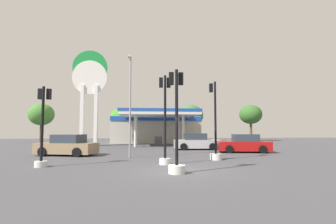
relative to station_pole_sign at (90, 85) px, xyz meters
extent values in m
plane|color=#47474C|center=(8.11, -18.84, -7.35)|extent=(90.00, 90.00, 0.00)
cube|color=beige|center=(8.36, 7.20, -5.43)|extent=(12.65, 6.99, 3.84)
cube|color=#194CB2|center=(8.36, 3.65, -3.86)|extent=(12.65, 0.12, 0.60)
cube|color=white|center=(8.36, -0.26, -3.56)|extent=(9.12, 7.32, 0.35)
cube|color=#194CB2|center=(8.36, -0.26, -3.24)|extent=(9.22, 7.42, 0.30)
cylinder|color=silver|center=(5.62, -2.27, -5.54)|extent=(0.32, 0.32, 3.61)
cylinder|color=silver|center=(11.09, -2.27, -5.54)|extent=(0.32, 0.32, 3.61)
cylinder|color=silver|center=(5.62, 1.76, -5.54)|extent=(0.32, 0.32, 3.61)
cylinder|color=silver|center=(11.09, 1.76, -5.54)|extent=(0.32, 0.32, 3.61)
cube|color=#4C4C51|center=(8.36, -0.26, -6.80)|extent=(0.90, 0.60, 1.10)
cube|color=white|center=(-0.81, -0.01, -3.68)|extent=(0.40, 0.56, 7.34)
cube|color=white|center=(0.81, -0.01, -3.68)|extent=(0.40, 0.56, 7.34)
cylinder|color=white|center=(0.00, -0.01, 0.93)|extent=(4.15, 0.22, 4.15)
cylinder|color=#198C38|center=(0.00, 0.01, 2.17)|extent=(4.15, 0.22, 4.15)
cube|color=white|center=(0.00, 0.05, 1.55)|extent=(3.82, 0.08, 0.75)
cylinder|color=black|center=(13.55, -10.63, -7.02)|extent=(0.69, 0.34, 0.66)
cylinder|color=black|center=(13.87, -8.89, -7.02)|extent=(0.69, 0.34, 0.66)
cylinder|color=black|center=(16.18, -11.12, -7.02)|extent=(0.69, 0.34, 0.66)
cylinder|color=black|center=(16.50, -9.38, -7.02)|extent=(0.69, 0.34, 0.66)
cube|color=#A51111|center=(15.03, -10.01, -6.81)|extent=(4.57, 2.57, 0.78)
cube|color=#2D3842|center=(15.18, -10.04, -6.13)|extent=(2.31, 1.95, 0.66)
cube|color=black|center=(12.95, -9.62, -6.92)|extent=(0.44, 1.71, 0.25)
cylinder|color=black|center=(-0.80, -11.60, -7.02)|extent=(0.70, 0.40, 0.67)
cylinder|color=black|center=(-0.32, -9.87, -7.02)|extent=(0.70, 0.40, 0.67)
cylinder|color=black|center=(1.81, -12.33, -7.02)|extent=(0.70, 0.40, 0.67)
cylinder|color=black|center=(2.29, -10.60, -7.02)|extent=(0.70, 0.40, 0.67)
cube|color=#8C7556|center=(0.74, -11.10, -6.80)|extent=(4.71, 2.94, 0.79)
cube|color=#2D3842|center=(0.89, -11.14, -6.11)|extent=(2.45, 2.13, 0.67)
cube|color=black|center=(-1.33, -10.52, -6.91)|extent=(0.59, 1.71, 0.25)
cylinder|color=black|center=(13.12, -5.80, -7.01)|extent=(0.68, 0.27, 0.67)
cylinder|color=black|center=(13.01, -7.60, -7.01)|extent=(0.68, 0.27, 0.67)
cylinder|color=black|center=(10.40, -5.63, -7.01)|extent=(0.68, 0.27, 0.67)
cylinder|color=black|center=(10.28, -7.42, -7.01)|extent=(0.68, 0.27, 0.67)
cube|color=#B2B2BA|center=(11.70, -6.61, -6.79)|extent=(4.51, 2.12, 0.80)
cube|color=#2D3842|center=(11.55, -6.60, -6.10)|extent=(2.19, 1.76, 0.67)
cube|color=black|center=(13.86, -6.75, -6.91)|extent=(0.24, 1.76, 0.25)
cylinder|color=silver|center=(11.09, -14.96, -7.15)|extent=(0.76, 0.76, 0.40)
cylinder|color=black|center=(11.09, -14.96, -4.62)|extent=(0.14, 0.14, 4.66)
cube|color=black|center=(10.87, -14.80, -2.67)|extent=(0.21, 0.20, 0.57)
sphere|color=red|center=(10.87, -14.67, -2.49)|extent=(0.15, 0.15, 0.15)
sphere|color=#D89E0C|center=(10.87, -14.67, -2.67)|extent=(0.15, 0.15, 0.15)
sphere|color=green|center=(10.87, -14.67, -2.85)|extent=(0.15, 0.15, 0.15)
cylinder|color=silver|center=(7.92, -19.59, -7.16)|extent=(0.76, 0.76, 0.37)
cylinder|color=black|center=(7.92, -19.59, -4.84)|extent=(0.14, 0.14, 4.28)
cube|color=black|center=(7.70, -19.43, -3.08)|extent=(0.21, 0.20, 0.57)
sphere|color=red|center=(7.70, -19.31, -2.90)|extent=(0.15, 0.15, 0.15)
sphere|color=#D89E0C|center=(7.70, -19.31, -3.08)|extent=(0.15, 0.15, 0.15)
sphere|color=green|center=(7.70, -19.31, -3.26)|extent=(0.15, 0.15, 0.15)
cube|color=black|center=(8.14, -19.43, -3.08)|extent=(0.21, 0.20, 0.57)
sphere|color=red|center=(8.14, -19.31, -2.90)|extent=(0.15, 0.15, 0.15)
sphere|color=#D89E0C|center=(8.14, -19.31, -3.08)|extent=(0.15, 0.15, 0.15)
sphere|color=green|center=(8.14, -19.31, -3.26)|extent=(0.15, 0.15, 0.15)
cylinder|color=silver|center=(1.18, -16.95, -7.20)|extent=(0.63, 0.63, 0.31)
cylinder|color=black|center=(1.18, -16.95, -5.09)|extent=(0.14, 0.14, 3.91)
cube|color=black|center=(0.96, -16.79, -3.51)|extent=(0.21, 0.20, 0.57)
sphere|color=red|center=(0.96, -16.66, -3.33)|extent=(0.15, 0.15, 0.15)
sphere|color=#D89E0C|center=(0.96, -16.66, -3.51)|extent=(0.15, 0.15, 0.15)
sphere|color=green|center=(0.96, -16.66, -3.69)|extent=(0.15, 0.15, 0.15)
cube|color=black|center=(1.40, -16.79, -3.51)|extent=(0.21, 0.20, 0.57)
sphere|color=red|center=(1.40, -16.66, -3.33)|extent=(0.15, 0.15, 0.15)
sphere|color=#D89E0C|center=(1.40, -16.66, -3.51)|extent=(0.15, 0.15, 0.15)
sphere|color=green|center=(1.40, -16.66, -3.69)|extent=(0.15, 0.15, 0.15)
cylinder|color=silver|center=(7.66, -16.70, -7.18)|extent=(0.64, 0.64, 0.34)
cylinder|color=black|center=(7.66, -16.70, -4.67)|extent=(0.14, 0.14, 4.67)
cube|color=black|center=(7.44, -16.54, -2.72)|extent=(0.21, 0.20, 0.57)
sphere|color=red|center=(7.44, -16.41, -2.54)|extent=(0.15, 0.15, 0.15)
sphere|color=#D89E0C|center=(7.44, -16.41, -2.72)|extent=(0.15, 0.15, 0.15)
sphere|color=green|center=(7.44, -16.41, -2.90)|extent=(0.15, 0.15, 0.15)
cube|color=black|center=(7.88, -16.54, -2.72)|extent=(0.21, 0.20, 0.57)
sphere|color=red|center=(7.88, -16.41, -2.54)|extent=(0.15, 0.15, 0.15)
sphere|color=#D89E0C|center=(7.88, -16.41, -2.72)|extent=(0.15, 0.15, 0.15)
sphere|color=green|center=(7.88, -16.41, -2.90)|extent=(0.15, 0.15, 0.15)
cylinder|color=brown|center=(-9.32, 9.90, -5.91)|extent=(0.32, 0.32, 2.88)
ellipsoid|color=#417A2F|center=(-9.32, 9.90, -3.03)|extent=(3.82, 3.82, 3.39)
cylinder|color=brown|center=(2.85, 9.85, -6.13)|extent=(0.33, 0.33, 2.45)
ellipsoid|color=#3D8A28|center=(2.85, 9.85, -3.67)|extent=(3.30, 3.30, 3.41)
cylinder|color=brown|center=(14.46, 10.06, -5.99)|extent=(0.30, 0.30, 2.73)
ellipsoid|color=#3D6B2E|center=(14.46, 10.06, -3.10)|extent=(4.06, 4.06, 3.67)
cylinder|color=brown|center=(24.98, 10.35, -5.78)|extent=(0.40, 0.40, 3.13)
ellipsoid|color=#336428|center=(24.98, 10.35, -2.79)|extent=(3.82, 3.82, 3.27)
cylinder|color=gray|center=(5.53, -13.05, -3.87)|extent=(0.12, 0.12, 6.95)
cylinder|color=gray|center=(5.53, -13.65, -0.50)|extent=(0.09, 1.20, 0.09)
cube|color=beige|center=(5.53, -14.25, -0.55)|extent=(0.24, 0.44, 0.16)
camera|label=1|loc=(6.39, -30.55, -5.42)|focal=26.49mm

